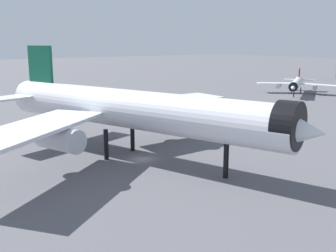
# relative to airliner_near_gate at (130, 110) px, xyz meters

# --- Properties ---
(ground) EXTENTS (900.00, 900.00, 0.00)m
(ground) POSITION_rel_airliner_near_gate_xyz_m (2.56, 1.03, -9.05)
(ground) COLOR #56565B
(airliner_near_gate) EXTENTS (68.45, 60.77, 20.53)m
(airliner_near_gate) POSITION_rel_airliner_near_gate_xyz_m (0.00, 0.00, 0.00)
(airliner_near_gate) COLOR silver
(airliner_near_gate) RESTS_ON ground
(airliner_far_taxiway) EXTENTS (29.69, 33.13, 9.82)m
(airliner_far_taxiway) POSITION_rel_airliner_near_gate_xyz_m (-38.06, 102.98, -4.72)
(airliner_far_taxiway) COLOR silver
(airliner_far_taxiway) RESTS_ON ground
(service_truck_front) EXTENTS (3.29, 5.79, 3.00)m
(service_truck_front) POSITION_rel_airliner_near_gate_xyz_m (-40.84, 2.29, -7.46)
(service_truck_front) COLOR black
(service_truck_front) RESTS_ON ground
(baggage_tug_wing) EXTENTS (3.28, 3.51, 1.85)m
(baggage_tug_wing) POSITION_rel_airliner_near_gate_xyz_m (-22.83, 32.01, -8.07)
(baggage_tug_wing) COLOR black
(baggage_tug_wing) RESTS_ON ground
(traffic_cone_wingtip) EXTENTS (0.56, 0.56, 0.70)m
(traffic_cone_wingtip) POSITION_rel_airliner_near_gate_xyz_m (-29.99, 23.69, -8.70)
(traffic_cone_wingtip) COLOR #F2600C
(traffic_cone_wingtip) RESTS_ON ground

